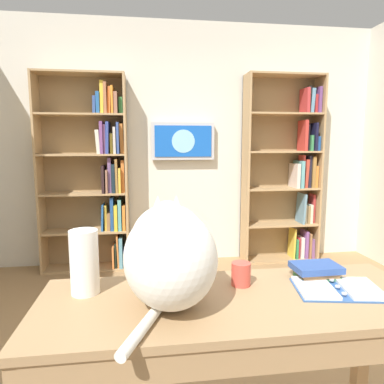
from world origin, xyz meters
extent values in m
cube|color=silver|center=(0.00, -2.23, 1.35)|extent=(4.52, 0.06, 2.70)
cube|color=tan|center=(-1.53, -2.04, 1.06)|extent=(0.02, 0.28, 2.13)
cube|color=tan|center=(-0.67, -2.04, 1.06)|extent=(0.02, 0.28, 2.13)
cube|color=#93754E|center=(-1.10, -2.17, 1.06)|extent=(0.88, 0.01, 2.13)
cube|color=tan|center=(-1.10, -2.04, 0.01)|extent=(0.83, 0.27, 0.02)
cube|color=tan|center=(-1.10, -2.04, 0.43)|extent=(0.83, 0.27, 0.02)
cube|color=tan|center=(-1.10, -2.04, 0.85)|extent=(0.83, 0.27, 0.02)
cube|color=tan|center=(-1.10, -2.04, 1.27)|extent=(0.83, 0.27, 0.02)
cube|color=tan|center=(-1.10, -2.04, 1.69)|extent=(0.83, 0.27, 0.02)
cube|color=tan|center=(-1.10, -2.04, 2.12)|extent=(0.83, 0.27, 0.02)
cube|color=#80538A|center=(-1.49, -2.02, 0.14)|extent=(0.05, 0.15, 0.23)
cube|color=#95673F|center=(-1.45, -2.04, 0.17)|extent=(0.02, 0.23, 0.30)
cube|color=#7B4D91|center=(-1.41, -2.03, 0.18)|extent=(0.03, 0.18, 0.33)
cube|color=silver|center=(-1.37, -2.03, 0.14)|extent=(0.04, 0.14, 0.25)
cube|color=#B4272C|center=(-1.33, -2.05, 0.14)|extent=(0.03, 0.15, 0.24)
cube|color=#2B794A|center=(-1.30, -2.03, 0.14)|extent=(0.02, 0.17, 0.23)
cube|color=gold|center=(-1.27, -2.05, 0.20)|extent=(0.03, 0.18, 0.36)
cube|color=#AC3334|center=(-1.49, -2.05, 0.61)|extent=(0.03, 0.13, 0.34)
cube|color=beige|center=(-1.46, -2.03, 0.55)|extent=(0.03, 0.14, 0.22)
cube|color=olive|center=(-1.42, -2.05, 0.54)|extent=(0.03, 0.20, 0.20)
cube|color=beige|center=(-1.39, -2.04, 0.55)|extent=(0.03, 0.15, 0.22)
cube|color=#638DA4|center=(-1.35, -2.03, 0.62)|extent=(0.04, 0.22, 0.35)
cube|color=orange|center=(-1.49, -2.04, 0.99)|extent=(0.03, 0.19, 0.25)
cube|color=olive|center=(-1.46, -2.04, 1.04)|extent=(0.04, 0.19, 0.36)
cube|color=black|center=(-1.41, -2.03, 1.05)|extent=(0.03, 0.14, 0.37)
cube|color=#B63E2F|center=(-1.38, -2.04, 1.02)|extent=(0.05, 0.18, 0.33)
cube|color=#BA3732|center=(-1.34, -2.04, 1.05)|extent=(0.02, 0.14, 0.37)
cube|color=#5EA0A5|center=(-1.30, -2.03, 1.02)|extent=(0.04, 0.24, 0.31)
cube|color=beige|center=(-1.26, -2.03, 1.00)|extent=(0.04, 0.24, 0.28)
cube|color=#235099|center=(-1.49, -2.03, 1.36)|extent=(0.04, 0.20, 0.16)
cube|color=black|center=(-1.45, -2.03, 1.44)|extent=(0.03, 0.24, 0.31)
cube|color=#39864E|center=(-1.41, -2.05, 1.37)|extent=(0.03, 0.22, 0.18)
cube|color=black|center=(-1.37, -2.05, 1.43)|extent=(0.03, 0.16, 0.29)
cube|color=#B6352E|center=(-1.34, -2.03, 1.46)|extent=(0.04, 0.20, 0.34)
cube|color=#714585|center=(-1.49, -2.05, 1.85)|extent=(0.03, 0.19, 0.29)
cube|color=#AC2C2C|center=(-1.46, -2.04, 1.81)|extent=(0.03, 0.12, 0.21)
cube|color=#6296B4|center=(-1.42, -2.04, 1.84)|extent=(0.05, 0.13, 0.27)
cube|color=black|center=(-1.38, -2.04, 1.85)|extent=(0.03, 0.13, 0.29)
cube|color=#B73536|center=(-1.34, -2.03, 1.84)|extent=(0.04, 0.20, 0.27)
cube|color=tan|center=(0.65, -2.04, 1.04)|extent=(0.02, 0.28, 2.09)
cube|color=tan|center=(1.55, -2.04, 1.04)|extent=(0.02, 0.28, 2.09)
cube|color=#93754E|center=(1.10, -2.17, 1.04)|extent=(0.92, 0.01, 2.09)
cube|color=tan|center=(1.10, -2.04, 0.01)|extent=(0.88, 0.27, 0.02)
cube|color=tan|center=(1.10, -2.04, 0.42)|extent=(0.88, 0.27, 0.02)
cube|color=tan|center=(1.10, -2.04, 0.84)|extent=(0.88, 0.27, 0.02)
cube|color=tan|center=(1.10, -2.04, 1.25)|extent=(0.88, 0.27, 0.02)
cube|color=tan|center=(1.10, -2.04, 1.66)|extent=(0.88, 0.27, 0.02)
cube|color=tan|center=(1.10, -2.04, 2.08)|extent=(0.88, 0.27, 0.02)
cube|color=#344594|center=(0.69, -2.03, 0.12)|extent=(0.03, 0.20, 0.20)
cube|color=#5B97AC|center=(0.73, -2.02, 0.19)|extent=(0.04, 0.22, 0.33)
cube|color=orange|center=(0.76, -2.05, 0.20)|extent=(0.03, 0.24, 0.36)
cube|color=black|center=(0.79, -2.04, 0.15)|extent=(0.02, 0.22, 0.26)
cube|color=orange|center=(0.81, -2.03, 0.14)|extent=(0.02, 0.23, 0.23)
cube|color=orange|center=(0.69, -2.04, 0.57)|extent=(0.03, 0.20, 0.27)
cube|color=#5AA3A1|center=(0.73, -2.05, 0.60)|extent=(0.04, 0.23, 0.34)
cube|color=gold|center=(0.77, -2.02, 0.57)|extent=(0.04, 0.19, 0.28)
cube|color=navy|center=(0.81, -2.03, 0.61)|extent=(0.03, 0.18, 0.36)
cube|color=olive|center=(0.85, -2.03, 0.53)|extent=(0.04, 0.15, 0.19)
cube|color=gold|center=(0.88, -2.04, 0.57)|extent=(0.02, 0.14, 0.27)
cube|color=#235596|center=(0.92, -2.04, 0.57)|extent=(0.03, 0.19, 0.28)
cube|color=orange|center=(0.69, -2.03, 1.02)|extent=(0.03, 0.14, 0.35)
cube|color=gold|center=(0.72, -2.03, 0.98)|extent=(0.02, 0.22, 0.26)
cube|color=olive|center=(0.75, -2.02, 1.03)|extent=(0.03, 0.20, 0.36)
cube|color=#15242E|center=(0.79, -2.02, 1.00)|extent=(0.04, 0.19, 0.30)
cube|color=slate|center=(0.83, -2.05, 1.03)|extent=(0.03, 0.19, 0.37)
cube|color=#94654E|center=(0.86, -2.03, 0.97)|extent=(0.02, 0.22, 0.24)
cube|color=black|center=(0.89, -2.02, 0.99)|extent=(0.03, 0.24, 0.29)
cube|color=orange|center=(0.69, -2.03, 1.42)|extent=(0.05, 0.15, 0.31)
cube|color=#334C8E|center=(0.73, -2.02, 1.42)|extent=(0.02, 0.24, 0.32)
cube|color=beige|center=(0.76, -2.03, 1.40)|extent=(0.03, 0.19, 0.28)
cube|color=gold|center=(0.80, -2.05, 1.37)|extent=(0.03, 0.13, 0.21)
cube|color=#314190|center=(0.84, -2.04, 1.42)|extent=(0.04, 0.23, 0.33)
cube|color=#855079|center=(0.87, -2.03, 1.41)|extent=(0.02, 0.20, 0.30)
cube|color=#72417E|center=(0.89, -2.03, 1.43)|extent=(0.03, 0.23, 0.33)
cube|color=beige|center=(0.93, -2.03, 1.38)|extent=(0.05, 0.22, 0.25)
cube|color=#388041|center=(0.69, -2.04, 1.76)|extent=(0.04, 0.13, 0.17)
cube|color=#98644E|center=(0.74, -2.04, 1.78)|extent=(0.04, 0.24, 0.22)
cube|color=orange|center=(0.77, -2.03, 1.81)|extent=(0.02, 0.24, 0.27)
cube|color=orange|center=(0.81, -2.05, 1.81)|extent=(0.04, 0.16, 0.28)
cube|color=#A16543|center=(0.84, -2.04, 1.83)|extent=(0.03, 0.20, 0.31)
cube|color=yellow|center=(0.88, -2.05, 1.84)|extent=(0.04, 0.16, 0.33)
cube|color=#235898|center=(0.92, -2.03, 1.78)|extent=(0.04, 0.15, 0.22)
cube|color=#304B8A|center=(0.96, -2.02, 1.76)|extent=(0.03, 0.13, 0.18)
cube|color=#B7B7BC|center=(0.03, -2.15, 1.39)|extent=(0.70, 0.06, 0.41)
cube|color=blue|center=(0.03, -2.12, 1.39)|extent=(0.63, 0.01, 0.34)
cylinder|color=#8CCCEA|center=(0.03, -2.11, 1.39)|extent=(0.26, 0.00, 0.26)
cube|color=#A37F56|center=(0.12, 0.51, 0.76)|extent=(1.50, 0.56, 0.03)
cube|color=#A37F56|center=(0.12, 0.77, 0.70)|extent=(1.40, 0.02, 0.10)
cube|color=#A37F56|center=(-0.59, 0.27, 0.37)|extent=(0.06, 0.06, 0.75)
cube|color=#A37F56|center=(0.83, 0.27, 0.37)|extent=(0.06, 0.06, 0.75)
ellipsoid|color=white|center=(0.37, 0.53, 0.96)|extent=(0.34, 0.44, 0.35)
ellipsoid|color=white|center=(0.37, 0.43, 1.00)|extent=(0.29, 0.24, 0.27)
sphere|color=white|center=(0.37, 0.37, 1.07)|extent=(0.13, 0.13, 0.13)
cone|color=white|center=(0.33, 0.37, 1.12)|extent=(0.06, 0.06, 0.07)
cone|color=white|center=(0.41, 0.37, 1.12)|extent=(0.06, 0.06, 0.07)
cone|color=beige|center=(0.33, 0.38, 1.12)|extent=(0.03, 0.03, 0.05)
cone|color=beige|center=(0.41, 0.38, 1.12)|extent=(0.03, 0.03, 0.05)
cylinder|color=white|center=(0.47, 0.72, 0.80)|extent=(0.15, 0.30, 0.04)
cube|color=#335999|center=(-0.39, 0.52, 0.78)|extent=(0.19, 0.24, 0.01)
cube|color=#335999|center=(-0.21, 0.49, 0.78)|extent=(0.19, 0.24, 0.01)
cube|color=#335999|center=(-0.30, 0.51, 0.78)|extent=(0.07, 0.22, 0.01)
cube|color=white|center=(-0.39, 0.52, 0.79)|extent=(0.17, 0.23, 0.01)
cube|color=white|center=(-0.21, 0.49, 0.79)|extent=(0.17, 0.23, 0.01)
cylinder|color=silver|center=(-0.29, 0.57, 0.80)|extent=(0.02, 0.02, 0.01)
cylinder|color=silver|center=(-0.30, 0.51, 0.80)|extent=(0.02, 0.02, 0.01)
cylinder|color=silver|center=(-0.31, 0.44, 0.80)|extent=(0.02, 0.02, 0.01)
cylinder|color=white|center=(0.70, 0.39, 0.91)|extent=(0.11, 0.11, 0.25)
cylinder|color=#D84C3F|center=(0.07, 0.40, 0.83)|extent=(0.08, 0.08, 0.10)
cube|color=#387A47|center=(-0.28, 0.38, 0.79)|extent=(0.18, 0.12, 0.02)
cube|color=#996B42|center=(-0.27, 0.38, 0.81)|extent=(0.16, 0.12, 0.02)
cube|color=#2D4C93|center=(-0.28, 0.38, 0.83)|extent=(0.20, 0.14, 0.03)
camera|label=1|loc=(0.45, 1.73, 1.36)|focal=32.19mm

